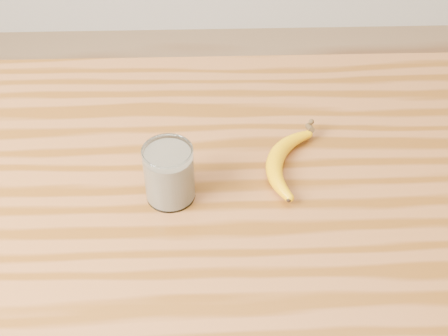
{
  "coord_description": "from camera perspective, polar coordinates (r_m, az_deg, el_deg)",
  "views": [
    {
      "loc": [
        0.02,
        -0.77,
        1.68
      ],
      "look_at": [
        0.04,
        0.01,
        0.93
      ],
      "focal_mm": 50.0,
      "sensor_mm": 36.0,
      "label": 1
    }
  ],
  "objects": [
    {
      "name": "banana",
      "position": [
        1.12,
        4.69,
        0.78
      ],
      "size": [
        0.17,
        0.27,
        0.03
      ],
      "primitive_type": null,
      "rotation": [
        0.0,
        0.0,
        -0.31
      ],
      "color": "#E9A200",
      "rests_on": "table"
    },
    {
      "name": "smoothie_glass",
      "position": [
        1.04,
        -5.04,
        -0.57
      ],
      "size": [
        0.08,
        0.08,
        0.11
      ],
      "color": "white",
      "rests_on": "table"
    },
    {
      "name": "table",
      "position": [
        1.19,
        -1.99,
        -5.93
      ],
      "size": [
        1.2,
        0.8,
        0.9
      ],
      "color": "brown",
      "rests_on": "ground"
    }
  ]
}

